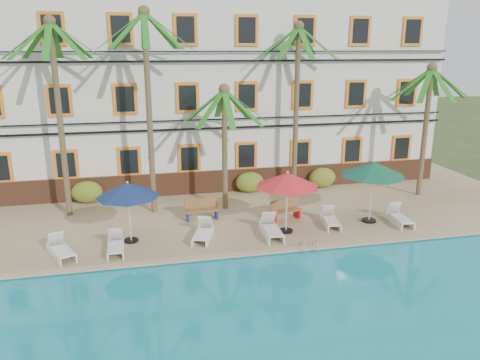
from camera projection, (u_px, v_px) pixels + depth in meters
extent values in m
plane|color=#384C23|center=(249.00, 250.00, 18.32)|extent=(100.00, 100.00, 0.00)
cube|color=tan|center=(226.00, 206.00, 22.98)|extent=(30.00, 12.00, 0.25)
cube|color=teal|center=(314.00, 360.00, 11.71)|extent=(26.00, 12.00, 0.20)
cube|color=tan|center=(255.00, 253.00, 17.39)|extent=(30.00, 0.35, 0.06)
cube|color=silver|center=(208.00, 91.00, 26.27)|extent=(25.00, 6.00, 10.00)
cube|color=brown|center=(219.00, 181.00, 24.60)|extent=(25.00, 0.12, 1.20)
cube|color=orange|center=(66.00, 165.00, 22.71)|extent=(1.15, 0.10, 1.50)
cube|color=black|center=(66.00, 165.00, 22.66)|extent=(0.85, 0.04, 1.20)
cube|color=orange|center=(129.00, 162.00, 23.33)|extent=(1.15, 0.10, 1.50)
cube|color=black|center=(129.00, 162.00, 23.28)|extent=(0.85, 0.04, 1.20)
cube|color=orange|center=(189.00, 159.00, 23.94)|extent=(1.15, 0.10, 1.50)
cube|color=black|center=(190.00, 159.00, 23.90)|extent=(0.85, 0.04, 1.20)
cube|color=orange|center=(246.00, 156.00, 24.56)|extent=(1.15, 0.10, 1.50)
cube|color=black|center=(247.00, 156.00, 24.52)|extent=(0.85, 0.04, 1.20)
cube|color=orange|center=(301.00, 153.00, 25.18)|extent=(1.15, 0.10, 1.50)
cube|color=black|center=(301.00, 153.00, 25.13)|extent=(0.85, 0.04, 1.20)
cube|color=orange|center=(352.00, 151.00, 25.80)|extent=(1.15, 0.10, 1.50)
cube|color=black|center=(352.00, 151.00, 25.75)|extent=(0.85, 0.04, 1.20)
cube|color=orange|center=(401.00, 148.00, 26.42)|extent=(1.15, 0.10, 1.50)
cube|color=black|center=(402.00, 148.00, 26.37)|extent=(0.85, 0.04, 1.20)
cube|color=orange|center=(59.00, 100.00, 21.86)|extent=(1.15, 0.10, 1.50)
cube|color=black|center=(59.00, 101.00, 21.81)|extent=(0.85, 0.04, 1.20)
cube|color=orange|center=(125.00, 99.00, 22.47)|extent=(1.15, 0.10, 1.50)
cube|color=black|center=(125.00, 99.00, 22.43)|extent=(0.85, 0.04, 1.20)
cube|color=orange|center=(188.00, 98.00, 23.09)|extent=(1.15, 0.10, 1.50)
cube|color=black|center=(188.00, 98.00, 23.05)|extent=(0.85, 0.04, 1.20)
cube|color=orange|center=(247.00, 96.00, 23.71)|extent=(1.15, 0.10, 1.50)
cube|color=black|center=(247.00, 96.00, 23.66)|extent=(0.85, 0.04, 1.20)
cube|color=orange|center=(303.00, 95.00, 24.33)|extent=(1.15, 0.10, 1.50)
cube|color=black|center=(303.00, 95.00, 24.28)|extent=(0.85, 0.04, 1.20)
cube|color=orange|center=(356.00, 94.00, 24.95)|extent=(1.15, 0.10, 1.50)
cube|color=black|center=(356.00, 94.00, 24.90)|extent=(0.85, 0.04, 1.20)
cube|color=orange|center=(407.00, 93.00, 25.57)|extent=(1.15, 0.10, 1.50)
cube|color=black|center=(407.00, 93.00, 25.52)|extent=(0.85, 0.04, 1.20)
cube|color=orange|center=(52.00, 29.00, 20.98)|extent=(1.15, 0.10, 1.50)
cube|color=black|center=(52.00, 29.00, 20.93)|extent=(0.85, 0.04, 1.20)
cube|color=orange|center=(121.00, 29.00, 21.60)|extent=(1.15, 0.10, 1.50)
cube|color=black|center=(121.00, 29.00, 21.55)|extent=(0.85, 0.04, 1.20)
cube|color=orange|center=(185.00, 30.00, 22.21)|extent=(1.15, 0.10, 1.50)
cube|color=black|center=(186.00, 30.00, 22.17)|extent=(0.85, 0.04, 1.20)
cube|color=orange|center=(247.00, 30.00, 22.83)|extent=(1.15, 0.10, 1.50)
cube|color=black|center=(247.00, 30.00, 22.79)|extent=(0.85, 0.04, 1.20)
cube|color=orange|center=(305.00, 31.00, 23.45)|extent=(1.15, 0.10, 1.50)
cube|color=black|center=(305.00, 31.00, 23.40)|extent=(0.85, 0.04, 1.20)
cube|color=orange|center=(360.00, 31.00, 24.07)|extent=(1.15, 0.10, 1.50)
cube|color=black|center=(361.00, 31.00, 24.02)|extent=(0.85, 0.04, 1.20)
cube|color=orange|center=(413.00, 31.00, 24.69)|extent=(1.15, 0.10, 1.50)
cube|color=black|center=(413.00, 31.00, 24.64)|extent=(0.85, 0.04, 1.20)
cube|color=black|center=(218.00, 128.00, 23.69)|extent=(25.00, 0.08, 0.10)
cube|color=black|center=(218.00, 119.00, 23.56)|extent=(25.00, 0.08, 0.06)
cube|color=black|center=(217.00, 61.00, 22.78)|extent=(25.00, 0.08, 0.10)
cube|color=black|center=(217.00, 51.00, 22.66)|extent=(25.00, 0.08, 0.06)
cylinder|color=brown|center=(60.00, 123.00, 20.29)|extent=(0.26, 0.26, 8.44)
sphere|color=brown|center=(49.00, 21.00, 19.13)|extent=(0.50, 0.50, 0.50)
cube|color=#1E6C19|center=(55.00, 40.00, 20.28)|extent=(0.28, 2.01, 1.53)
cube|color=#1E6C19|center=(37.00, 40.00, 19.86)|extent=(1.62, 1.62, 1.53)
cube|color=#1E6C19|center=(26.00, 40.00, 19.13)|extent=(2.01, 0.28, 1.53)
cube|color=#1E6C19|center=(30.00, 40.00, 18.53)|extent=(1.62, 1.62, 1.53)
cube|color=#1E6C19|center=(47.00, 40.00, 18.40)|extent=(0.28, 2.01, 1.53)
cube|color=#1E6C19|center=(67.00, 40.00, 18.82)|extent=(1.62, 1.62, 1.53)
cube|color=#1E6C19|center=(77.00, 40.00, 19.55)|extent=(2.01, 0.28, 1.53)
cube|color=#1E6C19|center=(71.00, 40.00, 20.15)|extent=(1.62, 1.62, 1.53)
cylinder|color=brown|center=(149.00, 117.00, 20.64)|extent=(0.26, 0.26, 8.84)
sphere|color=brown|center=(144.00, 11.00, 19.43)|extent=(0.50, 0.50, 0.50)
cube|color=#1E6C19|center=(144.00, 31.00, 20.57)|extent=(0.28, 2.01, 1.53)
cube|color=#1E6C19|center=(128.00, 31.00, 20.16)|extent=(1.62, 1.62, 1.53)
cube|color=#1E6C19|center=(120.00, 30.00, 19.43)|extent=(2.01, 0.28, 1.53)
cube|color=#1E6C19|center=(127.00, 30.00, 18.83)|extent=(1.62, 1.62, 1.53)
cube|color=#1E6C19|center=(145.00, 30.00, 18.70)|extent=(0.28, 2.01, 1.53)
cube|color=#1E6C19|center=(163.00, 30.00, 19.12)|extent=(1.62, 1.62, 1.53)
cube|color=#1E6C19|center=(169.00, 31.00, 19.84)|extent=(2.01, 0.28, 1.53)
cube|color=#1E6C19|center=(161.00, 31.00, 20.45)|extent=(1.62, 1.62, 1.53)
cylinder|color=brown|center=(225.00, 151.00, 21.57)|extent=(0.26, 0.26, 5.60)
sphere|color=brown|center=(224.00, 89.00, 20.80)|extent=(0.50, 0.50, 0.50)
cube|color=#1E6C19|center=(220.00, 104.00, 21.95)|extent=(0.28, 2.01, 1.53)
cube|color=#1E6C19|center=(207.00, 105.00, 21.53)|extent=(1.62, 1.62, 1.53)
cube|color=#1E6C19|center=(202.00, 107.00, 20.80)|extent=(2.01, 0.28, 1.53)
cube|color=#1E6C19|center=(211.00, 109.00, 20.20)|extent=(1.62, 1.62, 1.53)
cube|color=#1E6C19|center=(229.00, 109.00, 20.07)|extent=(0.28, 2.01, 1.53)
cube|color=#1E6C19|center=(243.00, 108.00, 20.49)|extent=(1.62, 1.62, 1.53)
cube|color=#1E6C19|center=(246.00, 106.00, 21.21)|extent=(2.01, 0.28, 1.53)
cube|color=#1E6C19|center=(236.00, 104.00, 21.82)|extent=(1.62, 1.62, 1.53)
cylinder|color=brown|center=(296.00, 114.00, 23.37)|extent=(0.26, 0.26, 8.37)
sphere|color=brown|center=(299.00, 26.00, 22.22)|extent=(0.50, 0.50, 0.50)
cube|color=#1E6C19|center=(292.00, 43.00, 23.36)|extent=(0.28, 2.01, 1.53)
cube|color=#1E6C19|center=(280.00, 43.00, 22.94)|extent=(1.62, 1.62, 1.53)
cube|color=#1E6C19|center=(278.00, 42.00, 22.22)|extent=(2.01, 0.28, 1.53)
cube|color=#1E6C19|center=(289.00, 42.00, 21.62)|extent=(1.62, 1.62, 1.53)
cube|color=#1E6C19|center=(305.00, 42.00, 21.49)|extent=(0.28, 2.01, 1.53)
cube|color=#1E6C19|center=(318.00, 42.00, 21.91)|extent=(1.62, 1.62, 1.53)
cube|color=#1E6C19|center=(318.00, 43.00, 22.63)|extent=(2.01, 0.28, 1.53)
cube|color=#1E6C19|center=(307.00, 43.00, 23.23)|extent=(1.62, 1.62, 1.53)
cylinder|color=brown|center=(425.00, 134.00, 23.46)|extent=(0.26, 0.26, 6.45)
sphere|color=brown|center=(432.00, 68.00, 22.58)|extent=(0.50, 0.50, 0.50)
cube|color=#1E6C19|center=(419.00, 82.00, 23.72)|extent=(0.28, 2.01, 1.53)
cube|color=#1E6C19|center=(409.00, 83.00, 23.30)|extent=(1.62, 1.62, 1.53)
cube|color=#1E6C19|center=(412.00, 84.00, 22.58)|extent=(2.01, 0.28, 1.53)
cube|color=#1E6C19|center=(426.00, 85.00, 21.98)|extent=(1.62, 1.62, 1.53)
cube|color=#1E6C19|center=(443.00, 85.00, 21.85)|extent=(0.28, 2.01, 1.53)
cube|color=#1E6C19|center=(452.00, 84.00, 22.27)|extent=(1.62, 1.62, 1.53)
cube|color=#1E6C19|center=(448.00, 83.00, 22.99)|extent=(2.01, 0.28, 1.53)
cube|color=#1E6C19|center=(434.00, 82.00, 23.59)|extent=(1.62, 1.62, 1.53)
ellipsoid|color=#1E601B|center=(87.00, 192.00, 22.93)|extent=(1.50, 0.90, 1.10)
ellipsoid|color=#1E601B|center=(250.00, 182.00, 24.63)|extent=(1.50, 0.90, 1.10)
ellipsoid|color=#1E601B|center=(322.00, 178.00, 25.46)|extent=(1.50, 0.90, 1.10)
cylinder|color=black|center=(131.00, 240.00, 18.50)|extent=(0.56, 0.56, 0.08)
cylinder|color=silver|center=(129.00, 213.00, 18.18)|extent=(0.06, 0.06, 2.38)
cone|color=navy|center=(128.00, 190.00, 17.92)|extent=(2.48, 2.48, 0.55)
sphere|color=silver|center=(127.00, 182.00, 17.84)|extent=(0.10, 0.10, 0.10)
cylinder|color=black|center=(286.00, 231.00, 19.46)|extent=(0.59, 0.59, 0.08)
cylinder|color=silver|center=(287.00, 203.00, 19.13)|extent=(0.06, 0.06, 2.52)
cone|color=red|center=(287.00, 180.00, 18.85)|extent=(2.63, 2.63, 0.58)
sphere|color=silver|center=(288.00, 172.00, 18.77)|extent=(0.10, 0.10, 0.10)
cylinder|color=black|center=(369.00, 220.00, 20.61)|extent=(0.63, 0.63, 0.09)
cylinder|color=silver|center=(371.00, 192.00, 20.25)|extent=(0.06, 0.06, 2.68)
cone|color=#12523A|center=(373.00, 169.00, 19.96)|extent=(2.79, 2.79, 0.61)
sphere|color=silver|center=(374.00, 161.00, 19.87)|extent=(0.10, 0.10, 0.10)
cube|color=white|center=(63.00, 251.00, 16.92)|extent=(1.01, 1.33, 0.06)
cube|color=white|center=(55.00, 238.00, 17.50)|extent=(0.69, 0.64, 0.60)
cube|color=white|center=(53.00, 255.00, 16.98)|extent=(0.77, 1.58, 0.28)
cube|color=white|center=(69.00, 251.00, 17.30)|extent=(0.77, 1.58, 0.28)
cube|color=white|center=(115.00, 247.00, 17.27)|extent=(0.56, 1.18, 0.05)
cube|color=white|center=(115.00, 234.00, 17.97)|extent=(0.55, 0.44, 0.58)
cube|color=white|center=(108.00, 249.00, 17.46)|extent=(0.09, 1.66, 0.27)
cube|color=white|center=(123.00, 248.00, 17.58)|extent=(0.09, 1.66, 0.27)
cube|color=white|center=(202.00, 234.00, 18.42)|extent=(0.90, 1.31, 0.06)
cube|color=white|center=(205.00, 222.00, 19.16)|extent=(0.66, 0.59, 0.60)
cube|color=white|center=(196.00, 236.00, 18.71)|extent=(0.58, 1.64, 0.28)
cube|color=white|center=(210.00, 236.00, 18.66)|extent=(0.58, 1.64, 0.28)
cube|color=white|center=(273.00, 231.00, 18.72)|extent=(0.66, 1.32, 0.06)
cube|color=white|center=(268.00, 218.00, 19.51)|extent=(0.62, 0.51, 0.65)
cube|color=white|center=(264.00, 233.00, 18.96)|extent=(0.14, 1.85, 0.30)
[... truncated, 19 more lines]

